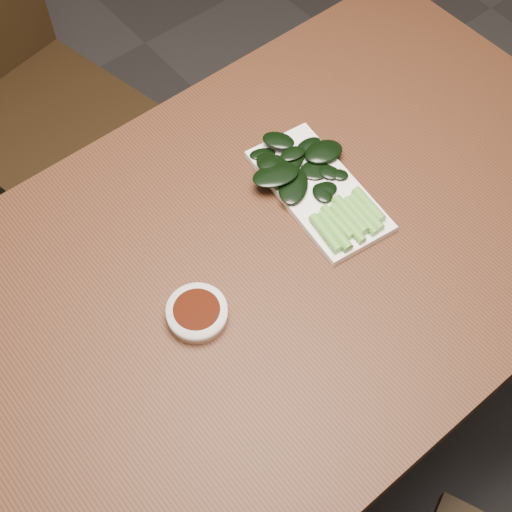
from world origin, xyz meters
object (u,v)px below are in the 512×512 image
object	(u,v)px
serving_plate	(318,190)
gai_lan	(311,182)
table	(265,279)
sauce_bowl	(197,313)
chair_far	(18,90)

from	to	relation	value
serving_plate	gai_lan	distance (m)	0.02
table	gai_lan	distance (m)	0.19
sauce_bowl	gai_lan	xyz separation A→B (m)	(0.31, 0.08, 0.01)
table	serving_plate	size ratio (longest dim) A/B	4.73
serving_plate	sauce_bowl	bearing A→B (deg)	-168.65
chair_far	sauce_bowl	world-z (taller)	chair_far
table	gai_lan	world-z (taller)	gai_lan
table	serving_plate	xyz separation A→B (m)	(0.16, 0.04, 0.08)
serving_plate	chair_far	bearing A→B (deg)	104.25
chair_far	sauce_bowl	size ratio (longest dim) A/B	9.20
serving_plate	table	bearing A→B (deg)	-164.41
sauce_bowl	table	bearing A→B (deg)	6.85
chair_far	gai_lan	distance (m)	0.91
table	gai_lan	size ratio (longest dim) A/B	4.84
chair_far	serving_plate	world-z (taller)	chair_far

